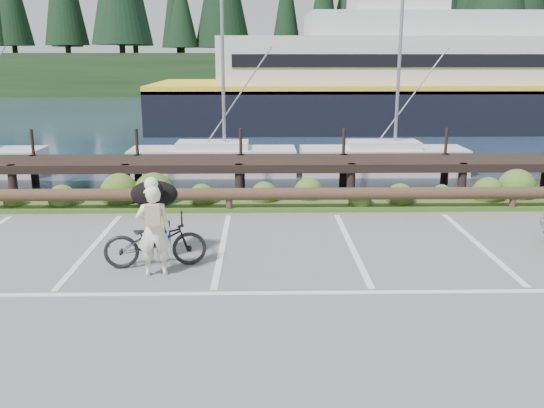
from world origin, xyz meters
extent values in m
plane|color=#5C5C5E|center=(0.00, 0.00, 0.00)|extent=(72.00, 72.00, 0.00)
plane|color=#1A2940|center=(0.00, 48.00, -1.20)|extent=(160.00, 160.00, 0.00)
cube|color=#3D5B21|center=(0.00, 5.30, 0.05)|extent=(34.00, 1.60, 0.10)
imported|color=black|center=(-1.13, 0.88, 0.48)|extent=(1.90, 0.90, 0.96)
imported|color=#EDECC9|center=(-1.07, 0.46, 0.81)|extent=(0.64, 0.47, 1.61)
ellipsoid|color=black|center=(-1.22, 1.46, 1.22)|extent=(0.56, 0.94, 0.51)
camera|label=1|loc=(0.79, -9.04, 3.73)|focal=38.00mm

